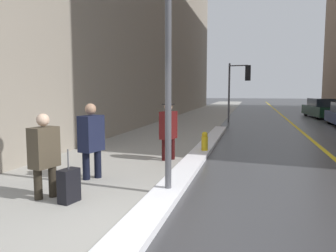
# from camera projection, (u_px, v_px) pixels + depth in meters

# --- Properties ---
(ground_plane) EXTENTS (160.00, 160.00, 0.00)m
(ground_plane) POSITION_uv_depth(u_px,v_px,m) (124.00, 233.00, 4.50)
(ground_plane) COLOR #38383A
(sidewalk_slab) EXTENTS (4.00, 80.00, 0.01)m
(sidewalk_slab) POSITION_uv_depth(u_px,v_px,m) (188.00, 123.00, 19.44)
(sidewalk_slab) COLOR #9E9B93
(sidewalk_slab) RESTS_ON ground
(road_centre_stripe) EXTENTS (0.16, 80.00, 0.00)m
(road_centre_stripe) POSITION_uv_depth(u_px,v_px,m) (295.00, 126.00, 17.96)
(road_centre_stripe) COLOR gold
(road_centre_stripe) RESTS_ON ground
(snow_bank_curb) EXTENTS (0.56, 13.81, 0.12)m
(snow_bank_curb) POSITION_uv_depth(u_px,v_px,m) (201.00, 152.00, 10.07)
(snow_bank_curb) COLOR white
(snow_bank_curb) RESTS_ON ground
(lamp_post) EXTENTS (0.28, 0.28, 4.74)m
(lamp_post) POSITION_uv_depth(u_px,v_px,m) (168.00, 40.00, 5.87)
(lamp_post) COLOR #515156
(lamp_post) RESTS_ON ground
(traffic_light_near) EXTENTS (1.31, 0.33, 3.58)m
(traffic_light_near) POSITION_uv_depth(u_px,v_px,m) (241.00, 80.00, 19.56)
(traffic_light_near) COLOR #515156
(traffic_light_near) RESTS_ON ground
(pedestrian_trailing) EXTENTS (0.40, 0.55, 1.55)m
(pedestrian_trailing) POSITION_uv_depth(u_px,v_px,m) (44.00, 152.00, 5.84)
(pedestrian_trailing) COLOR #2A241B
(pedestrian_trailing) RESTS_ON ground
(pedestrian_nearside) EXTENTS (0.43, 0.60, 1.67)m
(pedestrian_nearside) POSITION_uv_depth(u_px,v_px,m) (91.00, 138.00, 7.14)
(pedestrian_nearside) COLOR black
(pedestrian_nearside) RESTS_ON ground
(pedestrian_in_fedora) EXTENTS (0.42, 0.58, 1.72)m
(pedestrian_in_fedora) POSITION_uv_depth(u_px,v_px,m) (168.00, 127.00, 9.09)
(pedestrian_in_fedora) COLOR #340C0C
(pedestrian_in_fedora) RESTS_ON ground
(parked_car_dark_green) EXTENTS (2.19, 4.99, 1.38)m
(parked_car_dark_green) POSITION_uv_depth(u_px,v_px,m) (323.00, 109.00, 23.66)
(parked_car_dark_green) COLOR black
(parked_car_dark_green) RESTS_ON ground
(rolling_suitcase) EXTENTS (0.30, 0.40, 0.95)m
(rolling_suitcase) POSITION_uv_depth(u_px,v_px,m) (69.00, 186.00, 5.68)
(rolling_suitcase) COLOR black
(rolling_suitcase) RESTS_ON ground
(fire_hydrant) EXTENTS (0.20, 0.20, 0.70)m
(fire_hydrant) POSITION_uv_depth(u_px,v_px,m) (205.00, 143.00, 10.01)
(fire_hydrant) COLOR gold
(fire_hydrant) RESTS_ON ground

